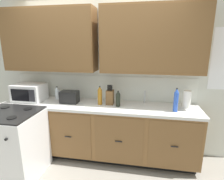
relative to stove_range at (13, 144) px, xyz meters
name	(u,v)px	position (x,y,z in m)	size (l,w,h in m)	color
ground_plane	(94,166)	(1.06, 0.33, -0.47)	(8.00, 8.00, 0.00)	gray
wall_unit	(100,55)	(1.06, 0.83, 1.19)	(4.26, 0.40, 2.55)	silver
counter_run	(98,130)	(1.06, 0.63, -0.01)	(3.09, 0.64, 0.90)	black
stove_range	(13,144)	(0.00, 0.00, 0.00)	(0.76, 0.68, 0.95)	white
microwave	(29,92)	(-0.10, 0.63, 0.57)	(0.48, 0.37, 0.28)	white
toaster	(69,97)	(0.60, 0.64, 0.53)	(0.28, 0.18, 0.19)	black
knife_block	(110,97)	(1.25, 0.68, 0.55)	(0.11, 0.14, 0.31)	brown
sink_faucet	(145,97)	(1.79, 0.84, 0.53)	(0.02, 0.02, 0.20)	#B2B5BA
paper_towel_roll	(187,99)	(2.39, 0.72, 0.56)	(0.12, 0.12, 0.26)	white
bottle_red	(17,91)	(-0.41, 0.73, 0.55)	(0.08, 0.08, 0.24)	maroon
bottle_dark	(118,99)	(1.39, 0.60, 0.55)	(0.07, 0.07, 0.24)	black
bottle_blue	(176,100)	(2.21, 0.52, 0.60)	(0.06, 0.06, 0.34)	blue
bottle_amber	(100,96)	(1.10, 0.63, 0.58)	(0.07, 0.07, 0.30)	#9E6619
bottle_clear	(57,93)	(0.31, 0.79, 0.54)	(0.07, 0.07, 0.22)	silver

